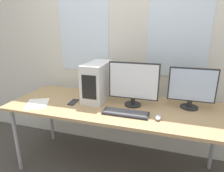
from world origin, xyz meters
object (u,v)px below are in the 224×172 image
object	(u,v)px
monitor_main	(133,83)
mouse	(158,117)
monitor_right_near	(192,87)
keyboard	(126,113)
cell_phone	(73,102)
pc_tower	(98,81)

from	to	relation	value
monitor_main	mouse	world-z (taller)	monitor_main
monitor_main	monitor_right_near	distance (m)	0.55
monitor_right_near	keyboard	world-z (taller)	monitor_right_near
keyboard	cell_phone	distance (m)	0.60
cell_phone	monitor_main	bearing A→B (deg)	5.31
mouse	cell_phone	xyz separation A→B (m)	(-0.88, 0.13, -0.01)
pc_tower	cell_phone	world-z (taller)	pc_tower
monitor_main	mouse	distance (m)	0.42
pc_tower	monitor_main	xyz separation A→B (m)	(0.41, -0.08, 0.03)
pc_tower	keyboard	world-z (taller)	pc_tower
pc_tower	keyboard	xyz separation A→B (m)	(0.38, -0.30, -0.19)
pc_tower	monitor_right_near	world-z (taller)	same
monitor_right_near	mouse	xyz separation A→B (m)	(-0.28, -0.33, -0.20)
monitor_main	pc_tower	bearing A→B (deg)	169.09
pc_tower	cell_phone	xyz separation A→B (m)	(-0.21, -0.19, -0.20)
mouse	pc_tower	bearing A→B (deg)	154.96
pc_tower	cell_phone	size ratio (longest dim) A/B	2.92
keyboard	mouse	bearing A→B (deg)	-2.86
monitor_right_near	cell_phone	bearing A→B (deg)	-169.96
monitor_right_near	mouse	world-z (taller)	monitor_right_near
monitor_right_near	keyboard	size ratio (longest dim) A/B	1.03
monitor_right_near	keyboard	xyz separation A→B (m)	(-0.56, -0.32, -0.20)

